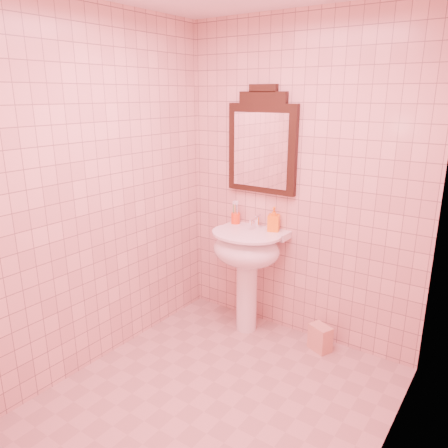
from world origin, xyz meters
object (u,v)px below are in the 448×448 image
Objects in this scene: pedestal_sink at (247,256)px; toothbrush_cup at (236,218)px; mirror at (262,144)px; towel at (320,338)px; soap_dispenser at (274,219)px.

pedestal_sink is 0.36m from toothbrush_cup.
pedestal_sink is 0.90m from mirror.
toothbrush_cup is 1.18m from towel.
pedestal_sink is 0.85m from towel.
towel is (0.49, -0.09, -0.86)m from soap_dispenser.
soap_dispenser reaches higher than pedestal_sink.
towel is at bearing 5.88° from pedestal_sink.
mirror reaches higher than pedestal_sink.
mirror reaches higher than towel.
mirror reaches higher than toothbrush_cup.
mirror is 4.86× the size of toothbrush_cup.
pedestal_sink is 4.24× the size of towel.
mirror is at bearing 13.35° from toothbrush_cup.
soap_dispenser reaches higher than towel.
soap_dispenser is at bearing -17.29° from mirror.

